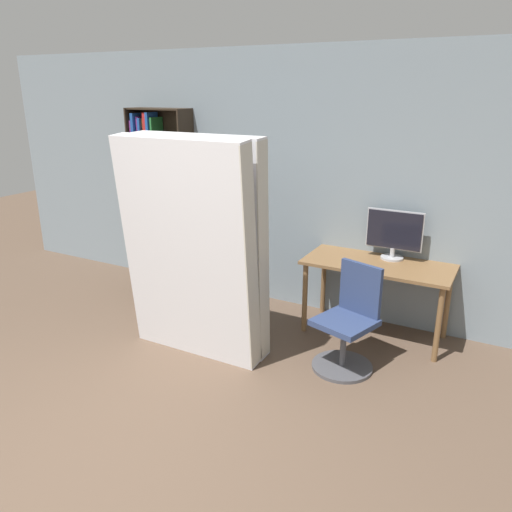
{
  "coord_description": "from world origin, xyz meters",
  "views": [
    {
      "loc": [
        2.15,
        -1.42,
        2.29
      ],
      "look_at": [
        0.4,
        1.82,
        1.05
      ],
      "focal_mm": 35.0,
      "sensor_mm": 36.0,
      "label": 1
    }
  ],
  "objects_px": {
    "mattress_far": "(202,246)",
    "bookshelf": "(159,195)",
    "office_chair": "(348,328)",
    "monitor": "(394,233)",
    "mattress_near": "(189,252)"
  },
  "relations": [
    {
      "from": "bookshelf",
      "to": "mattress_near",
      "type": "xyz_separation_m",
      "value": [
        1.4,
        -1.35,
        -0.11
      ]
    },
    {
      "from": "mattress_far",
      "to": "bookshelf",
      "type": "bearing_deg",
      "value": 140.66
    },
    {
      "from": "monitor",
      "to": "mattress_near",
      "type": "distance_m",
      "value": 1.95
    },
    {
      "from": "monitor",
      "to": "bookshelf",
      "type": "height_order",
      "value": "bookshelf"
    },
    {
      "from": "bookshelf",
      "to": "monitor",
      "type": "bearing_deg",
      "value": -0.18
    },
    {
      "from": "office_chair",
      "to": "bookshelf",
      "type": "height_order",
      "value": "bookshelf"
    },
    {
      "from": "monitor",
      "to": "office_chair",
      "type": "relative_size",
      "value": 0.58
    },
    {
      "from": "mattress_far",
      "to": "office_chair",
      "type": "bearing_deg",
      "value": 11.06
    },
    {
      "from": "mattress_far",
      "to": "mattress_near",
      "type": "bearing_deg",
      "value": -90.0
    },
    {
      "from": "office_chair",
      "to": "bookshelf",
      "type": "bearing_deg",
      "value": 161.63
    },
    {
      "from": "bookshelf",
      "to": "office_chair",
      "type": "bearing_deg",
      "value": -18.37
    },
    {
      "from": "office_chair",
      "to": "monitor",
      "type": "bearing_deg",
      "value": 82.29
    },
    {
      "from": "bookshelf",
      "to": "mattress_far",
      "type": "height_order",
      "value": "bookshelf"
    },
    {
      "from": "mattress_far",
      "to": "monitor",
      "type": "bearing_deg",
      "value": 38.86
    },
    {
      "from": "office_chair",
      "to": "bookshelf",
      "type": "relative_size",
      "value": 0.44
    }
  ]
}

